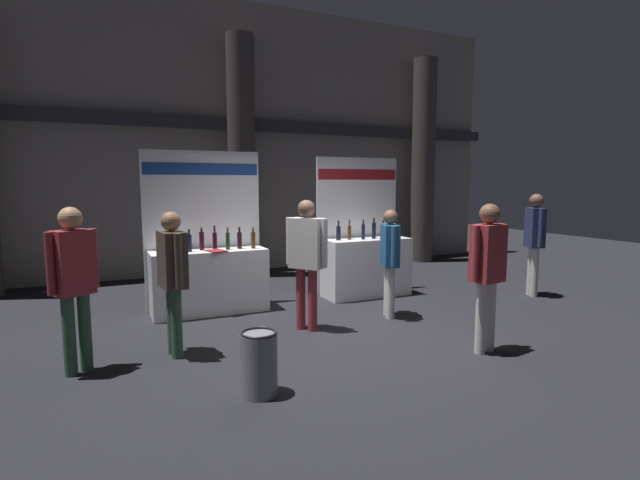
# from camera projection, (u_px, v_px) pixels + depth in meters

# --- Properties ---
(ground_plane) EXTENTS (26.50, 26.50, 0.00)m
(ground_plane) POSITION_uv_depth(u_px,v_px,m) (333.00, 330.00, 6.45)
(ground_plane) COLOR black
(hall_colonnade) EXTENTS (13.25, 1.12, 5.80)m
(hall_colonnade) POSITION_uv_depth(u_px,v_px,m) (234.00, 143.00, 10.46)
(hall_colonnade) COLOR gray
(hall_colonnade) RESTS_ON ground_plane
(exhibitor_booth_0) EXTENTS (1.79, 0.72, 2.45)m
(exhibitor_booth_0) POSITION_uv_depth(u_px,v_px,m) (209.00, 273.00, 7.33)
(exhibitor_booth_0) COLOR white
(exhibitor_booth_0) RESTS_ON ground_plane
(exhibitor_booth_1) EXTENTS (1.59, 0.66, 2.40)m
(exhibitor_booth_1) POSITION_uv_depth(u_px,v_px,m) (365.00, 261.00, 8.42)
(exhibitor_booth_1) COLOR white
(exhibitor_booth_1) RESTS_ON ground_plane
(trash_bin) EXTENTS (0.34, 0.34, 0.61)m
(trash_bin) POSITION_uv_depth(u_px,v_px,m) (259.00, 363.00, 4.46)
(trash_bin) COLOR slate
(trash_bin) RESTS_ON ground_plane
(visitor_0) EXTENTS (0.36, 0.47, 1.77)m
(visitor_0) POSITION_uv_depth(u_px,v_px,m) (535.00, 236.00, 8.32)
(visitor_0) COLOR silver
(visitor_0) RESTS_ON ground_plane
(visitor_1) EXTENTS (0.53, 0.31, 1.73)m
(visitor_1) POSITION_uv_depth(u_px,v_px,m) (488.00, 264.00, 5.52)
(visitor_1) COLOR silver
(visitor_1) RESTS_ON ground_plane
(visitor_2) EXTENTS (0.47, 0.38, 1.72)m
(visitor_2) POSITION_uv_depth(u_px,v_px,m) (74.00, 276.00, 4.90)
(visitor_2) COLOR #33563D
(visitor_2) RESTS_ON ground_plane
(visitor_4) EXTENTS (0.35, 0.56, 1.57)m
(visitor_4) POSITION_uv_depth(u_px,v_px,m) (390.00, 254.00, 7.01)
(visitor_4) COLOR silver
(visitor_4) RESTS_ON ground_plane
(visitor_5) EXTENTS (0.44, 0.51, 1.74)m
(visitor_5) POSITION_uv_depth(u_px,v_px,m) (306.00, 253.00, 6.36)
(visitor_5) COLOR maroon
(visitor_5) RESTS_ON ground_plane
(visitor_6) EXTENTS (0.29, 0.57, 1.65)m
(visitor_6) POSITION_uv_depth(u_px,v_px,m) (173.00, 270.00, 5.40)
(visitor_6) COLOR #33563D
(visitor_6) RESTS_ON ground_plane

